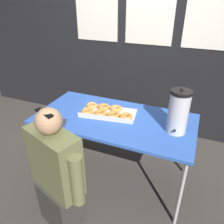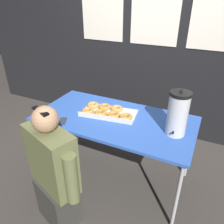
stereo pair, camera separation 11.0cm
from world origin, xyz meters
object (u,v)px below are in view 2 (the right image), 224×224
person_seated (54,173)px  cell_phone (63,121)px  donut_box (107,112)px  coffee_urn (178,114)px

person_seated → cell_phone: bearing=-45.7°
cell_phone → donut_box: bearing=20.4°
donut_box → cell_phone: (-0.32, -0.33, -0.02)m
person_seated → coffee_urn: bearing=-121.0°
donut_box → person_seated: (-0.12, -0.75, -0.25)m
donut_box → cell_phone: donut_box is taller
donut_box → coffee_urn: (0.71, -0.06, 0.17)m
coffee_urn → cell_phone: size_ratio=2.83×
cell_phone → person_seated: bearing=-90.4°
coffee_urn → donut_box: bearing=175.6°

